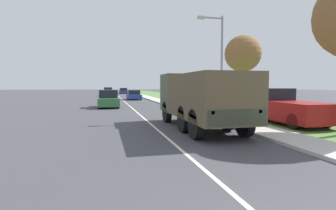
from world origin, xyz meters
TOP-DOWN VIEW (x-y plane):
  - ground_plane at (0.00, 40.00)m, footprint 180.00×180.00m
  - lane_centre_stripe at (0.00, 40.00)m, footprint 0.12×120.00m
  - sidewalk_right at (4.50, 40.00)m, footprint 1.80×120.00m
  - grass_strip_right at (8.90, 40.00)m, footprint 7.00×120.00m
  - military_truck at (2.06, 10.35)m, footprint 2.39×7.33m
  - car_nearest_ahead at (-2.09, 23.84)m, footprint 1.90×4.22m
  - car_second_ahead at (1.65, 36.53)m, footprint 1.85×4.31m
  - car_third_ahead at (-1.83, 50.75)m, footprint 1.74×4.05m
  - car_fourth_ahead at (1.95, 63.44)m, footprint 1.90×4.65m
  - pickup_truck at (7.15, 11.04)m, footprint 2.07×5.28m
  - lamp_post at (4.52, 13.78)m, footprint 1.69×0.24m
  - tree_mid_right at (9.63, 19.91)m, footprint 3.23×3.23m

SIDE VIEW (x-z plane):
  - ground_plane at x=0.00m, z-range 0.00..0.00m
  - lane_centre_stripe at x=0.00m, z-range 0.00..0.00m
  - grass_strip_right at x=8.90m, z-range 0.00..0.02m
  - sidewalk_right at x=4.50m, z-range 0.00..0.12m
  - car_second_ahead at x=1.65m, z-range -0.06..1.33m
  - car_fourth_ahead at x=1.95m, z-range -0.06..1.35m
  - car_nearest_ahead at x=-2.09m, z-range -0.09..1.56m
  - car_third_ahead at x=-1.83m, z-range -0.09..1.58m
  - pickup_truck at x=7.15m, z-range -0.05..1.84m
  - military_truck at x=2.06m, z-range 0.20..2.92m
  - lamp_post at x=4.52m, z-range 0.77..7.01m
  - tree_mid_right at x=9.63m, z-range 1.62..8.12m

